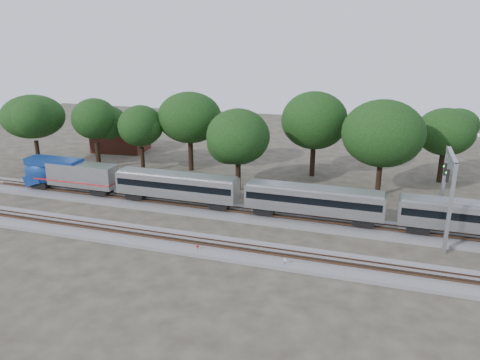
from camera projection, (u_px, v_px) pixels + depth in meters
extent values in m
plane|color=#383328|center=(195.00, 230.00, 54.01)|extent=(160.00, 160.00, 0.00)
cube|color=slate|center=(214.00, 210.00, 59.39)|extent=(160.00, 5.00, 0.40)
cube|color=brown|center=(212.00, 209.00, 58.60)|extent=(160.00, 0.08, 0.15)
cube|color=brown|center=(216.00, 205.00, 59.90)|extent=(160.00, 0.08, 0.15)
cube|color=slate|center=(181.00, 242.00, 50.32)|extent=(160.00, 5.00, 0.40)
cube|color=brown|center=(178.00, 241.00, 49.53)|extent=(160.00, 0.08, 0.15)
cube|color=brown|center=(183.00, 236.00, 50.83)|extent=(160.00, 0.08, 0.15)
cube|color=silver|center=(83.00, 175.00, 64.14)|extent=(9.90, 2.80, 3.08)
ellipsoid|color=navy|center=(40.00, 172.00, 66.29)|extent=(5.05, 2.92, 4.30)
cube|color=navy|center=(54.00, 162.00, 65.04)|extent=(7.94, 2.75, 0.93)
cube|color=black|center=(42.00, 166.00, 65.87)|extent=(0.42, 2.15, 1.22)
cube|color=red|center=(76.00, 179.00, 64.71)|extent=(12.15, 2.84, 0.17)
cube|color=black|center=(43.00, 183.00, 66.77)|extent=(2.43, 2.06, 0.84)
cube|color=black|center=(102.00, 190.00, 63.90)|extent=(2.43, 2.06, 0.84)
cube|color=silver|center=(177.00, 185.00, 60.03)|extent=(16.26, 2.80, 2.80)
cube|color=black|center=(177.00, 183.00, 59.94)|extent=(15.70, 2.85, 0.84)
cube|color=gray|center=(176.00, 175.00, 59.59)|extent=(15.88, 2.24, 0.33)
cube|color=black|center=(137.00, 194.00, 62.31)|extent=(2.43, 2.06, 0.84)
cube|color=black|center=(220.00, 204.00, 58.85)|extent=(2.43, 2.06, 0.84)
cube|color=silver|center=(313.00, 200.00, 54.86)|extent=(16.26, 2.80, 2.80)
cube|color=black|center=(314.00, 198.00, 54.78)|extent=(15.70, 2.85, 0.84)
cube|color=gray|center=(314.00, 188.00, 54.42)|extent=(15.88, 2.24, 0.33)
cube|color=black|center=(265.00, 209.00, 57.14)|extent=(2.43, 2.06, 0.84)
cube|color=black|center=(364.00, 220.00, 53.69)|extent=(2.43, 2.06, 0.84)
cube|color=silver|center=(478.00, 217.00, 49.70)|extent=(16.26, 2.80, 2.80)
cube|color=black|center=(479.00, 215.00, 49.61)|extent=(15.70, 2.85, 0.84)
cube|color=black|center=(418.00, 226.00, 51.97)|extent=(2.43, 2.06, 0.84)
cylinder|color=#512D19|center=(198.00, 250.00, 48.17)|extent=(0.05, 0.05, 0.79)
cylinder|color=#AF140C|center=(198.00, 246.00, 48.06)|extent=(0.27, 0.13, 0.28)
cylinder|color=#512D19|center=(285.00, 264.00, 45.11)|extent=(0.06, 0.06, 0.89)
cylinder|color=silver|center=(285.00, 260.00, 44.99)|extent=(0.31, 0.11, 0.32)
cube|color=#512D19|center=(217.00, 255.00, 47.43)|extent=(0.52, 0.33, 0.30)
cube|color=gray|center=(450.00, 210.00, 46.73)|extent=(0.38, 0.38, 9.67)
cube|color=gray|center=(443.00, 187.00, 53.54)|extent=(0.38, 0.38, 9.67)
cube|color=gray|center=(452.00, 157.00, 48.77)|extent=(0.43, 7.95, 0.64)
cube|color=gray|center=(451.00, 166.00, 49.06)|extent=(0.27, 7.95, 0.27)
cube|color=black|center=(448.00, 176.00, 48.21)|extent=(0.27, 0.54, 1.29)
cube|color=black|center=(445.00, 169.00, 50.55)|extent=(0.27, 0.54, 1.29)
cube|color=brown|center=(121.00, 141.00, 89.44)|extent=(10.18, 7.68, 3.79)
cube|color=black|center=(120.00, 129.00, 88.74)|extent=(10.40, 7.90, 0.85)
cylinder|color=black|center=(38.00, 155.00, 77.70)|extent=(0.70, 0.70, 4.68)
ellipsoid|color=black|center=(33.00, 117.00, 75.78)|extent=(8.83, 8.83, 7.51)
cylinder|color=black|center=(98.00, 156.00, 76.70)|extent=(0.70, 0.70, 4.60)
ellipsoid|color=black|center=(95.00, 119.00, 74.81)|extent=(8.67, 8.67, 7.37)
cylinder|color=black|center=(143.00, 159.00, 75.86)|extent=(0.70, 0.70, 4.08)
ellipsoid|color=black|center=(140.00, 126.00, 74.19)|extent=(7.69, 7.69, 6.54)
cylinder|color=black|center=(191.00, 156.00, 76.56)|extent=(0.70, 0.70, 4.71)
ellipsoid|color=black|center=(190.00, 118.00, 74.62)|extent=(8.89, 8.89, 7.55)
cylinder|color=black|center=(238.00, 176.00, 66.88)|extent=(0.70, 0.70, 4.25)
ellipsoid|color=black|center=(238.00, 136.00, 65.14)|extent=(8.01, 8.01, 6.81)
cylinder|color=black|center=(313.00, 161.00, 73.56)|extent=(0.70, 0.70, 4.77)
ellipsoid|color=black|center=(314.00, 120.00, 71.60)|extent=(8.99, 8.99, 7.64)
cylinder|color=black|center=(379.00, 180.00, 64.41)|extent=(0.70, 0.70, 4.76)
ellipsoid|color=black|center=(383.00, 134.00, 62.45)|extent=(8.98, 8.98, 7.63)
cylinder|color=black|center=(441.00, 169.00, 70.59)|extent=(0.70, 0.70, 4.18)
ellipsoid|color=black|center=(446.00, 132.00, 68.87)|extent=(7.87, 7.87, 6.69)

